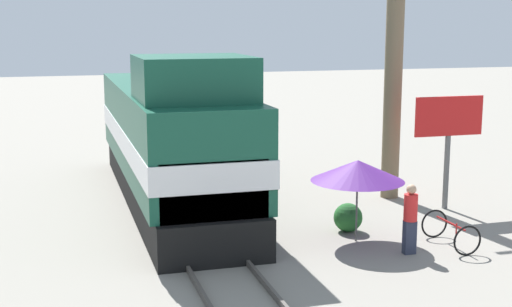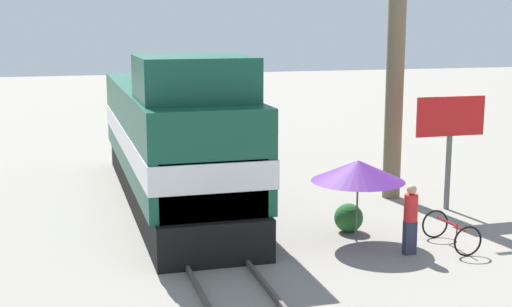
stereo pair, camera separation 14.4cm
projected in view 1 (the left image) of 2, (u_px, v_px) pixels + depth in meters
name	position (u px, v px, depth m)	size (l,w,h in m)	color
ground_plane	(199.00, 241.00, 18.67)	(120.00, 120.00, 0.00)	gray
rail_near	(172.00, 241.00, 18.46)	(0.08, 30.11, 0.15)	#4C4742
rail_far	(226.00, 236.00, 18.85)	(0.08, 30.11, 0.15)	#4C4742
locomotive	(172.00, 141.00, 22.08)	(3.11, 13.24, 4.81)	black
utility_pole	(394.00, 65.00, 22.60)	(1.80, 0.57, 8.54)	#726047
vendor_umbrella	(358.00, 171.00, 18.35)	(2.43, 2.43, 2.16)	#4C4C4C
billboard_sign	(449.00, 124.00, 21.44)	(2.24, 0.12, 3.47)	#595959
shrub_cluster	(348.00, 217.00, 19.47)	(0.79, 0.79, 0.79)	#236028
person_bystander	(410.00, 216.00, 17.51)	(0.34, 0.34, 1.76)	#2D3347
bicycle	(450.00, 231.00, 18.19)	(0.78, 1.62, 0.77)	black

